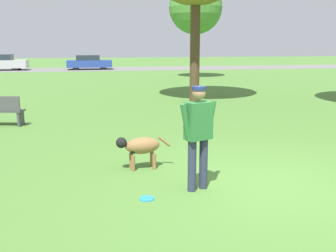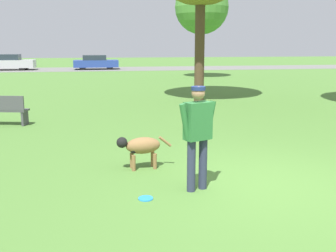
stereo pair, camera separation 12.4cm
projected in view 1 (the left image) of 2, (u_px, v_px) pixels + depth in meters
ground_plane at (264, 185)px, 6.29m from camera, size 120.00×120.00×0.00m
far_road_strip at (122, 69)px, 35.42m from camera, size 120.00×6.00×0.01m
person at (198, 130)px, 5.92m from camera, size 0.65×0.35×1.61m
dog at (140, 147)px, 7.03m from camera, size 1.02×0.37×0.61m
frisbee at (147, 199)px, 5.72m from camera, size 0.22×0.22×0.02m
tree_far_right at (196, 7)px, 25.44m from camera, size 3.47×3.47×6.29m
parked_car_silver at (0, 62)px, 33.23m from camera, size 4.45×1.82×1.35m
parked_car_blue at (89, 62)px, 34.41m from camera, size 3.88×1.91×1.25m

